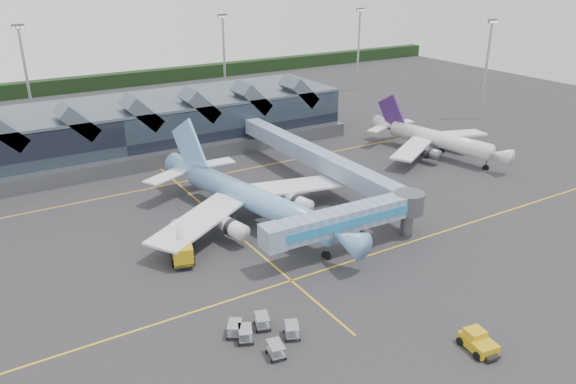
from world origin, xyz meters
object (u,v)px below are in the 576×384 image
regional_jet (435,138)px  fuel_truck (180,241)px  main_airliner (250,198)px  jet_bridge (357,217)px  pushback_tug (478,342)px

regional_jet → fuel_truck: (-55.41, -11.98, -1.45)m
main_airliner → jet_bridge: 15.98m
main_airliner → fuel_truck: bearing=-175.0°
main_airliner → fuel_truck: main_airliner is taller
main_airliner → jet_bridge: (7.70, -13.98, 0.70)m
jet_bridge → pushback_tug: size_ratio=5.58×
main_airliner → regional_jet: (43.55, 8.31, -0.48)m
fuel_truck → pushback_tug: size_ratio=2.22×
regional_jet → main_airliner: bearing=-179.3°
regional_jet → jet_bridge: bearing=-158.2°
jet_bridge → pushback_tug: (-2.51, -21.91, -3.61)m
jet_bridge → fuel_truck: bearing=153.9°
jet_bridge → pushback_tug: bearing=-94.8°
jet_bridge → pushback_tug: 22.35m
main_airliner → jet_bridge: size_ratio=1.65×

